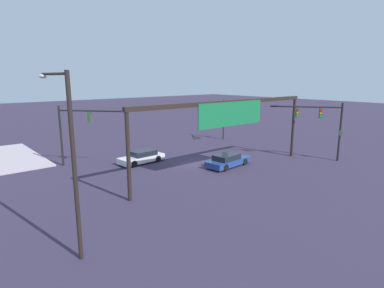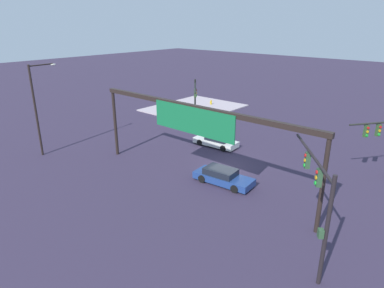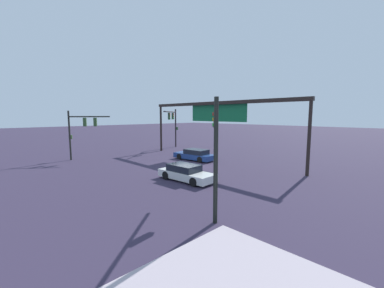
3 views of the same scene
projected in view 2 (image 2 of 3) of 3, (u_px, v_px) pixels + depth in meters
name	position (u px, v px, depth m)	size (l,w,h in m)	color
ground_plane	(227.00, 167.00, 30.06)	(197.26, 197.26, 0.00)	#32293F
sidewalk_corner	(194.00, 108.00, 50.16)	(10.64, 13.17, 0.15)	#B0A0A9
traffic_signal_near_corner	(382.00, 137.00, 26.62)	(2.97, 3.63, 5.43)	black
traffic_signal_opposite_side	(318.00, 192.00, 16.98)	(4.38, 5.91, 5.87)	black
traffic_signal_cross_street	(195.00, 97.00, 38.96)	(4.16, 4.83, 5.74)	black
streetlamp_curved_arm	(38.00, 104.00, 31.28)	(0.55, 2.82, 8.57)	black
overhead_sign_gantry	(194.00, 120.00, 25.00)	(20.08, 0.43, 6.42)	black
sedan_car_approaching	(216.00, 141.00, 34.79)	(4.71, 2.10, 1.21)	silver
sedan_car_waiting_far	(223.00, 177.00, 26.82)	(4.93, 2.24, 1.21)	navy
fire_hydrant_on_curb	(211.00, 102.00, 51.73)	(0.33, 0.22, 0.71)	gold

